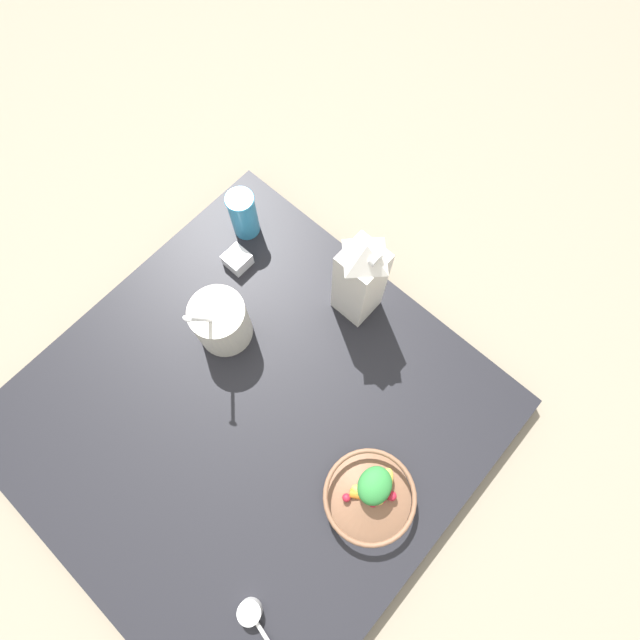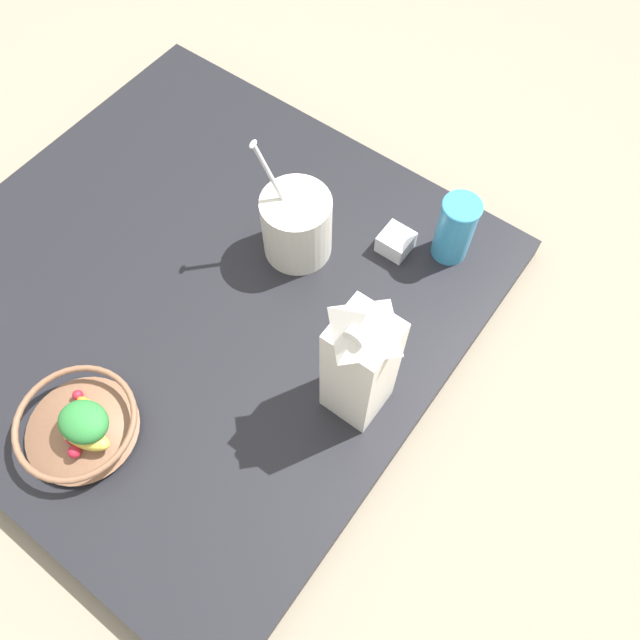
% 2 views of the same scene
% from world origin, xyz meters
% --- Properties ---
extents(ground_plane, '(6.00, 6.00, 0.00)m').
position_xyz_m(ground_plane, '(0.00, 0.00, 0.00)').
color(ground_plane, gray).
extents(countertop, '(0.92, 0.92, 0.04)m').
position_xyz_m(countertop, '(0.00, 0.00, 0.02)').
color(countertop, black).
rests_on(countertop, ground_plane).
extents(fruit_bowl, '(0.19, 0.19, 0.09)m').
position_xyz_m(fruit_bowl, '(0.05, -0.30, 0.08)').
color(fruit_bowl, brown).
rests_on(fruit_bowl, countertop).
extents(milk_carton, '(0.09, 0.09, 0.29)m').
position_xyz_m(milk_carton, '(0.36, -0.00, 0.19)').
color(milk_carton, silver).
rests_on(milk_carton, countertop).
extents(yogurt_tub, '(0.13, 0.12, 0.25)m').
position_xyz_m(yogurt_tub, '(0.10, 0.18, 0.12)').
color(yogurt_tub, silver).
rests_on(yogurt_tub, countertop).
extents(drinking_cup, '(0.07, 0.07, 0.13)m').
position_xyz_m(drinking_cup, '(0.33, 0.34, 0.11)').
color(drinking_cup, '#3893C6').
rests_on(drinking_cup, countertop).
extents(spice_jar, '(0.06, 0.06, 0.04)m').
position_xyz_m(spice_jar, '(0.25, 0.28, 0.06)').
color(spice_jar, silver).
rests_on(spice_jar, countertop).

